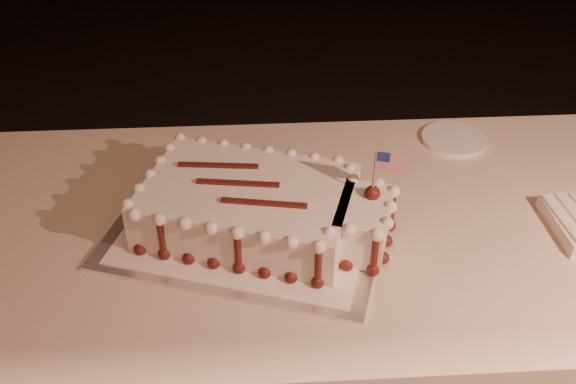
{
  "coord_description": "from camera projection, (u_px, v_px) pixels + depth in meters",
  "views": [
    {
      "loc": [
        -0.24,
        -0.43,
        1.6
      ],
      "look_at": [
        -0.18,
        0.59,
        0.84
      ],
      "focal_mm": 40.0,
      "sensor_mm": 36.0,
      "label": 1
    }
  ],
  "objects": [
    {
      "name": "doily",
      "position": [
        249.0,
        224.0,
        1.31
      ],
      "size": [
        0.57,
        0.5,
        0.0
      ],
      "primitive_type": "cube",
      "rotation": [
        0.0,
        0.0,
        -0.32
      ],
      "color": "white",
      "rests_on": "cake_board"
    },
    {
      "name": "side_plate",
      "position": [
        454.0,
        139.0,
        1.58
      ],
      "size": [
        0.16,
        0.16,
        0.01
      ],
      "primitive_type": "cylinder",
      "color": "white",
      "rests_on": "banquet_table"
    },
    {
      "name": "sheet_cake",
      "position": [
        262.0,
        208.0,
        1.28
      ],
      "size": [
        0.54,
        0.4,
        0.2
      ],
      "color": "white",
      "rests_on": "doily"
    },
    {
      "name": "banquet_table",
      "position": [
        360.0,
        338.0,
        1.56
      ],
      "size": [
        2.4,
        0.8,
        0.75
      ],
      "primitive_type": "cube",
      "color": "beige",
      "rests_on": "ground"
    },
    {
      "name": "room_shell",
      "position": [
        575.0,
        48.0,
        0.47
      ],
      "size": [
        6.1,
        8.1,
        2.9
      ],
      "color": "black",
      "rests_on": "ground"
    },
    {
      "name": "cake_board",
      "position": [
        249.0,
        226.0,
        1.31
      ],
      "size": [
        0.64,
        0.55,
        0.01
      ],
      "primitive_type": "cube",
      "rotation": [
        0.0,
        0.0,
        -0.32
      ],
      "color": "white",
      "rests_on": "banquet_table"
    }
  ]
}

